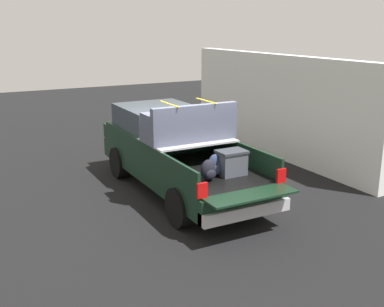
% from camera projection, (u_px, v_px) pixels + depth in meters
% --- Properties ---
extents(ground_plane, '(40.00, 40.00, 0.00)m').
position_uv_depth(ground_plane, '(180.00, 192.00, 11.10)').
color(ground_plane, black).
extents(pickup_truck, '(6.05, 2.06, 2.23)m').
position_uv_depth(pickup_truck, '(173.00, 149.00, 11.16)').
color(pickup_truck, black).
rests_on(pickup_truck, ground_plane).
extents(building_facade, '(8.37, 0.36, 3.03)m').
position_uv_depth(building_facade, '(274.00, 105.00, 13.97)').
color(building_facade, white).
rests_on(building_facade, ground_plane).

